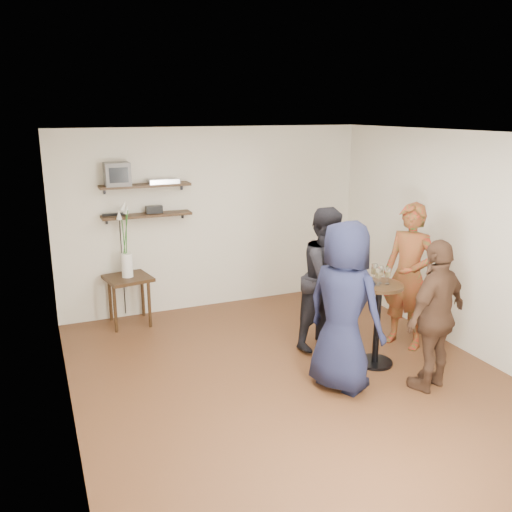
{
  "coord_description": "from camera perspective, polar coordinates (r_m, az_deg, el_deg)",
  "views": [
    {
      "loc": [
        -2.41,
        -4.82,
        2.82
      ],
      "look_at": [
        -0.23,
        0.4,
        1.29
      ],
      "focal_mm": 38.0,
      "sensor_mm": 36.0,
      "label": 1
    }
  ],
  "objects": [
    {
      "name": "side_table",
      "position": [
        7.46,
        -13.29,
        -2.94
      ],
      "size": [
        0.65,
        0.65,
        0.67
      ],
      "rotation": [
        0.0,
        0.0,
        0.18
      ],
      "color": "black",
      "rests_on": "room"
    },
    {
      "name": "power_strip",
      "position": [
        7.44,
        -14.76,
        4.26
      ],
      "size": [
        0.3,
        0.05,
        0.03
      ],
      "primitive_type": "cube",
      "color": "black",
      "rests_on": "shelf_lower"
    },
    {
      "name": "person_dark",
      "position": [
        6.56,
        7.62,
        -2.36
      ],
      "size": [
        1.02,
        0.92,
        1.73
      ],
      "primitive_type": "imported",
      "rotation": [
        0.0,
        0.0,
        0.38
      ],
      "color": "black",
      "rests_on": "room"
    },
    {
      "name": "person_plaid",
      "position": [
        6.77,
        15.8,
        -2.05
      ],
      "size": [
        0.66,
        0.77,
        1.78
      ],
      "primitive_type": "imported",
      "rotation": [
        0.0,
        0.0,
        -1.13
      ],
      "color": "red",
      "rests_on": "room"
    },
    {
      "name": "crt_monitor",
      "position": [
        7.32,
        -14.43,
        8.36
      ],
      "size": [
        0.32,
        0.3,
        0.3
      ],
      "primitive_type": "cube",
      "color": "#59595B",
      "rests_on": "shelf_upper"
    },
    {
      "name": "wine_glass_fl",
      "position": [
        6.04,
        12.75,
        -1.85
      ],
      "size": [
        0.06,
        0.06,
        0.19
      ],
      "color": "silver",
      "rests_on": "drinks_table"
    },
    {
      "name": "person_navy",
      "position": [
        5.59,
        9.25,
        -5.3
      ],
      "size": [
        0.89,
        1.03,
        1.78
      ],
      "primitive_type": "imported",
      "rotation": [
        0.0,
        0.0,
        2.02
      ],
      "color": "#161831",
      "rests_on": "room"
    },
    {
      "name": "dvd_deck",
      "position": [
        7.44,
        -9.75,
        7.79
      ],
      "size": [
        0.4,
        0.24,
        0.06
      ],
      "primitive_type": "cube",
      "color": "silver",
      "rests_on": "shelf_upper"
    },
    {
      "name": "vase_lilies",
      "position": [
        7.34,
        -13.5,
        0.31
      ],
      "size": [
        0.2,
        0.21,
        1.04
      ],
      "rotation": [
        0.0,
        0.0,
        0.18
      ],
      "color": "white",
      "rests_on": "side_table"
    },
    {
      "name": "person_brown",
      "position": [
        5.84,
        18.41,
        -5.97
      ],
      "size": [
        1.01,
        0.66,
        1.6
      ],
      "primitive_type": "imported",
      "rotation": [
        0.0,
        0.0,
        3.46
      ],
      "color": "#442B1D",
      "rests_on": "room"
    },
    {
      "name": "shelf_lower",
      "position": [
        7.46,
        -11.42,
        4.25
      ],
      "size": [
        1.2,
        0.25,
        0.04
      ],
      "primitive_type": "cube",
      "color": "black",
      "rests_on": "room"
    },
    {
      "name": "radio",
      "position": [
        7.47,
        -10.68,
        4.82
      ],
      "size": [
        0.22,
        0.1,
        0.1
      ],
      "primitive_type": "cube",
      "color": "black",
      "rests_on": "shelf_lower"
    },
    {
      "name": "wine_glass_fr",
      "position": [
        6.12,
        13.71,
        -1.76
      ],
      "size": [
        0.06,
        0.06,
        0.19
      ],
      "color": "silver",
      "rests_on": "drinks_table"
    },
    {
      "name": "drinks_table",
      "position": [
        6.26,
        12.69,
        -5.87
      ],
      "size": [
        0.53,
        0.53,
        0.96
      ],
      "color": "black",
      "rests_on": "room"
    },
    {
      "name": "wine_glass_br",
      "position": [
        6.12,
        12.95,
        -1.62
      ],
      "size": [
        0.07,
        0.07,
        0.2
      ],
      "color": "silver",
      "rests_on": "drinks_table"
    },
    {
      "name": "shelf_upper",
      "position": [
        7.4,
        -11.58,
        7.29
      ],
      "size": [
        1.2,
        0.25,
        0.04
      ],
      "primitive_type": "cube",
      "color": "black",
      "rests_on": "room"
    },
    {
      "name": "wine_glass_bl",
      "position": [
        6.15,
        12.35,
        -1.43
      ],
      "size": [
        0.07,
        0.07,
        0.21
      ],
      "color": "silver",
      "rests_on": "drinks_table"
    },
    {
      "name": "room",
      "position": [
        5.6,
        3.74,
        -0.66
      ],
      "size": [
        4.58,
        5.08,
        2.68
      ],
      "color": "#4A2D17",
      "rests_on": "ground"
    }
  ]
}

